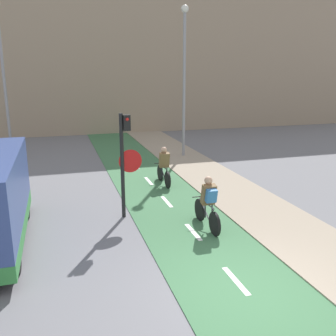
% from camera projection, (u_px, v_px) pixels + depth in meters
% --- Properties ---
extents(ground_plane, '(120.00, 120.00, 0.00)m').
position_uv_depth(ground_plane, '(247.00, 295.00, 7.19)').
color(ground_plane, slate).
extents(bike_lane, '(2.72, 60.00, 0.02)m').
position_uv_depth(bike_lane, '(247.00, 295.00, 7.19)').
color(bike_lane, '#3D7047').
rests_on(bike_lane, ground_plane).
extents(building_row_background, '(60.00, 5.20, 10.15)m').
position_uv_depth(building_row_background, '(100.00, 58.00, 26.80)').
color(building_row_background, gray).
rests_on(building_row_background, ground_plane).
extents(traffic_light_pole, '(0.67, 0.25, 3.06)m').
position_uv_depth(traffic_light_pole, '(125.00, 154.00, 10.62)').
color(traffic_light_pole, black).
rests_on(traffic_light_pole, ground_plane).
extents(street_lamp_far, '(0.36, 0.36, 7.38)m').
position_uv_depth(street_lamp_far, '(3.00, 65.00, 17.89)').
color(street_lamp_far, gray).
rests_on(street_lamp_far, ground_plane).
extents(street_lamp_sidewalk, '(0.36, 0.36, 7.15)m').
position_uv_depth(street_lamp_sidewalk, '(184.00, 68.00, 17.90)').
color(street_lamp_sidewalk, gray).
rests_on(street_lamp_sidewalk, ground_plane).
extents(cyclist_near, '(0.46, 1.72, 1.47)m').
position_uv_depth(cyclist_near, '(208.00, 204.00, 10.08)').
color(cyclist_near, black).
rests_on(cyclist_near, ground_plane).
extents(cyclist_far, '(0.46, 1.66, 1.45)m').
position_uv_depth(cyclist_far, '(164.00, 168.00, 14.09)').
color(cyclist_far, black).
rests_on(cyclist_far, ground_plane).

